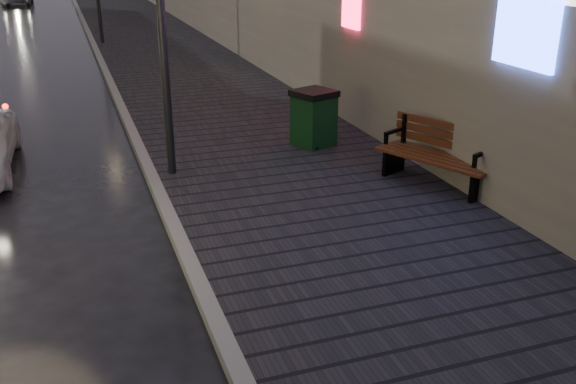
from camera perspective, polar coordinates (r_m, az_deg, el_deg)
name	(u,v)px	position (r m, az deg, el deg)	size (l,w,h in m)	color
sidewalk	(159,45)	(26.17, -11.41, 12.65)	(4.60, 58.00, 0.15)	black
curb	(95,49)	(25.94, -16.76, 12.10)	(0.20, 58.00, 0.15)	slate
bench	(439,154)	(10.82, 13.27, 3.28)	(1.48, 2.12, 1.03)	black
trash_bin	(314,117)	(12.61, 2.30, 6.64)	(0.93, 0.93, 1.10)	black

